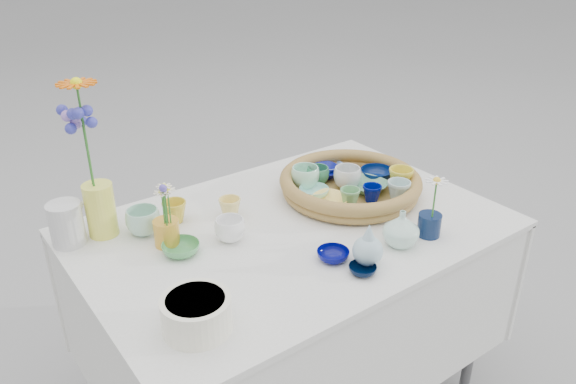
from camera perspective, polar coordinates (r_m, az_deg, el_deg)
wicker_tray at (r=1.89m, az=6.33°, el=0.76°), size 0.47×0.47×0.08m
tray_ceramic_0 at (r=1.98m, az=3.76°, el=2.02°), size 0.13×0.13×0.03m
tray_ceramic_1 at (r=1.98m, az=8.98°, el=1.81°), size 0.13×0.13×0.04m
tray_ceramic_2 at (r=1.91m, az=11.37°, el=1.26°), size 0.10×0.10×0.08m
tray_ceramic_3 at (r=1.89m, az=8.00°, el=0.55°), size 0.16×0.16×0.03m
tray_ceramic_4 at (r=1.78m, az=6.31°, el=-0.58°), size 0.08×0.08×0.06m
tray_ceramic_5 at (r=1.84m, az=2.66°, el=-0.02°), size 0.11×0.11×0.03m
tray_ceramic_6 at (r=1.89m, az=1.76°, el=1.50°), size 0.11×0.11×0.08m
tray_ceramic_7 at (r=1.90m, az=6.04°, el=1.46°), size 0.12×0.12×0.07m
tray_ceramic_8 at (r=2.04m, az=4.43°, el=2.58°), size 0.10×0.10×0.02m
tray_ceramic_9 at (r=1.82m, az=8.51°, el=-0.16°), size 0.07×0.07×0.06m
tray_ceramic_10 at (r=1.79m, az=4.29°, el=-0.94°), size 0.15×0.15×0.03m
tray_ceramic_11 at (r=1.83m, az=11.17°, el=0.06°), size 0.09×0.09×0.07m
tray_ceramic_12 at (r=1.92m, az=3.05°, el=1.71°), size 0.08×0.08×0.06m
loose_ceramic_0 at (r=1.75m, az=-11.44°, el=-1.98°), size 0.10×0.10×0.07m
loose_ceramic_1 at (r=1.75m, az=-5.91°, el=-1.60°), size 0.09×0.09×0.06m
loose_ceramic_2 at (r=1.59m, az=-10.83°, el=-5.69°), size 0.12×0.12×0.03m
loose_ceramic_3 at (r=1.63m, az=-5.91°, el=-3.82°), size 0.12×0.12×0.07m
loose_ceramic_4 at (r=1.55m, az=4.59°, el=-6.42°), size 0.09×0.09×0.03m
loose_ceramic_5 at (r=1.70m, az=-14.50°, el=-2.93°), size 0.12×0.12×0.08m
loose_ceramic_6 at (r=1.50m, az=7.58°, el=-7.83°), size 0.08×0.08×0.02m
fluted_bowl at (r=1.31m, az=-9.28°, el=-12.11°), size 0.17×0.17×0.08m
bud_vase_paleblue at (r=1.51m, az=8.15°, el=-5.22°), size 0.11×0.11×0.13m
bud_vase_seafoam at (r=1.62m, az=11.44°, el=-3.64°), size 0.11×0.11×0.11m
bud_vase_cobalt at (r=1.70m, az=14.15°, el=-3.25°), size 0.09×0.09×0.07m
single_daisy at (r=1.64m, az=14.65°, el=-0.70°), size 0.08×0.08×0.13m
tall_vase_yellow at (r=1.72m, az=-18.50°, el=-1.72°), size 0.10×0.10×0.16m
gerbera at (r=1.62m, az=-19.88°, el=5.30°), size 0.13×0.13×0.32m
hydrangea at (r=1.65m, az=-19.69°, el=3.82°), size 0.10×0.10×0.27m
white_pitcher at (r=1.71m, az=-21.59°, el=-3.04°), size 0.15×0.11×0.13m
daisy_cup at (r=1.63m, az=-12.22°, el=-4.06°), size 0.09×0.09×0.08m
daisy_posy at (r=1.57m, az=-12.38°, el=-0.94°), size 0.08×0.08×0.13m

